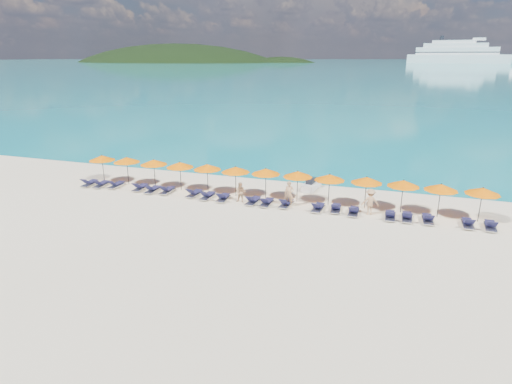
% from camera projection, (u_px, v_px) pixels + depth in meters
% --- Properties ---
extents(ground, '(1400.00, 1400.00, 0.00)m').
position_uv_depth(ground, '(241.00, 225.00, 26.42)').
color(ground, beige).
extents(sea, '(1600.00, 1300.00, 0.01)m').
position_uv_depth(sea, '(399.00, 62.00, 622.43)').
color(sea, '#1FA9B2').
rests_on(sea, ground).
extents(headland_main, '(374.00, 242.00, 126.50)m').
position_uv_depth(headland_main, '(177.00, 90.00, 616.08)').
color(headland_main, black).
rests_on(headland_main, ground).
extents(headland_small, '(162.00, 126.00, 85.50)m').
position_uv_depth(headland_small, '(281.00, 89.00, 588.03)').
color(headland_small, black).
rests_on(headland_small, ground).
extents(cruise_ship, '(138.05, 47.60, 37.98)m').
position_uv_depth(cruise_ship, '(469.00, 55.00, 506.25)').
color(cruise_ship, white).
rests_on(cruise_ship, ground).
extents(jetski, '(1.20, 2.45, 0.84)m').
position_uv_depth(jetski, '(311.00, 185.00, 33.21)').
color(jetski, white).
rests_on(jetski, ground).
extents(beachgoer_a, '(0.71, 0.51, 1.79)m').
position_uv_depth(beachgoer_a, '(289.00, 194.00, 29.32)').
color(beachgoer_a, tan).
rests_on(beachgoer_a, ground).
extents(beachgoer_b, '(0.72, 0.42, 1.46)m').
position_uv_depth(beachgoer_b, '(241.00, 192.00, 30.19)').
color(beachgoer_b, tan).
rests_on(beachgoer_b, ground).
extents(beachgoer_c, '(1.20, 0.69, 1.74)m').
position_uv_depth(beachgoer_c, '(370.00, 202.00, 27.87)').
color(beachgoer_c, tan).
rests_on(beachgoer_c, ground).
extents(umbrella_0, '(2.10, 2.10, 2.28)m').
position_uv_depth(umbrella_0, '(102.00, 158.00, 34.71)').
color(umbrella_0, black).
rests_on(umbrella_0, ground).
extents(umbrella_1, '(2.10, 2.10, 2.28)m').
position_uv_depth(umbrella_1, '(127.00, 160.00, 34.11)').
color(umbrella_1, black).
rests_on(umbrella_1, ground).
extents(umbrella_2, '(2.10, 2.10, 2.28)m').
position_uv_depth(umbrella_2, '(154.00, 162.00, 33.35)').
color(umbrella_2, black).
rests_on(umbrella_2, ground).
extents(umbrella_3, '(2.10, 2.10, 2.28)m').
position_uv_depth(umbrella_3, '(180.00, 165.00, 32.55)').
color(umbrella_3, black).
rests_on(umbrella_3, ground).
extents(umbrella_4, '(2.10, 2.10, 2.28)m').
position_uv_depth(umbrella_4, '(207.00, 167.00, 31.92)').
color(umbrella_4, black).
rests_on(umbrella_4, ground).
extents(umbrella_5, '(2.10, 2.10, 2.28)m').
position_uv_depth(umbrella_5, '(236.00, 170.00, 31.21)').
color(umbrella_5, black).
rests_on(umbrella_5, ground).
extents(umbrella_6, '(2.10, 2.10, 2.28)m').
position_uv_depth(umbrella_6, '(266.00, 171.00, 30.71)').
color(umbrella_6, black).
rests_on(umbrella_6, ground).
extents(umbrella_7, '(2.10, 2.10, 2.28)m').
position_uv_depth(umbrella_7, '(298.00, 174.00, 30.00)').
color(umbrella_7, black).
rests_on(umbrella_7, ground).
extents(umbrella_8, '(2.10, 2.10, 2.28)m').
position_uv_depth(umbrella_8, '(330.00, 177.00, 29.23)').
color(umbrella_8, black).
rests_on(umbrella_8, ground).
extents(umbrella_9, '(2.10, 2.10, 2.28)m').
position_uv_depth(umbrella_9, '(367.00, 180.00, 28.60)').
color(umbrella_9, black).
rests_on(umbrella_9, ground).
extents(umbrella_10, '(2.10, 2.10, 2.28)m').
position_uv_depth(umbrella_10, '(403.00, 183.00, 27.87)').
color(umbrella_10, black).
rests_on(umbrella_10, ground).
extents(umbrella_11, '(2.10, 2.10, 2.28)m').
position_uv_depth(umbrella_11, '(441.00, 187.00, 27.04)').
color(umbrella_11, black).
rests_on(umbrella_11, ground).
extents(umbrella_12, '(2.10, 2.10, 2.28)m').
position_uv_depth(umbrella_12, '(483.00, 191.00, 26.30)').
color(umbrella_12, black).
rests_on(umbrella_12, ground).
extents(lounger_0, '(0.75, 1.74, 0.66)m').
position_uv_depth(lounger_0, '(89.00, 183.00, 34.18)').
color(lounger_0, silver).
rests_on(lounger_0, ground).
extents(lounger_1, '(0.78, 1.75, 0.66)m').
position_uv_depth(lounger_1, '(101.00, 184.00, 33.90)').
color(lounger_1, silver).
rests_on(lounger_1, ground).
extents(lounger_2, '(0.65, 1.71, 0.66)m').
position_uv_depth(lounger_2, '(116.00, 185.00, 33.73)').
color(lounger_2, silver).
rests_on(lounger_2, ground).
extents(lounger_3, '(0.68, 1.72, 0.66)m').
position_uv_depth(lounger_3, '(140.00, 187.00, 33.08)').
color(lounger_3, silver).
rests_on(lounger_3, ground).
extents(lounger_4, '(0.68, 1.72, 0.66)m').
position_uv_depth(lounger_4, '(152.00, 189.00, 32.55)').
color(lounger_4, silver).
rests_on(lounger_4, ground).
extents(lounger_5, '(0.63, 1.71, 0.66)m').
position_uv_depth(lounger_5, '(167.00, 190.00, 32.37)').
color(lounger_5, silver).
rests_on(lounger_5, ground).
extents(lounger_6, '(0.77, 1.75, 0.66)m').
position_uv_depth(lounger_6, '(194.00, 193.00, 31.64)').
color(lounger_6, silver).
rests_on(lounger_6, ground).
extents(lounger_7, '(0.68, 1.72, 0.66)m').
position_uv_depth(lounger_7, '(208.00, 196.00, 31.10)').
color(lounger_7, silver).
rests_on(lounger_7, ground).
extents(lounger_8, '(0.74, 1.74, 0.66)m').
position_uv_depth(lounger_8, '(223.00, 197.00, 30.71)').
color(lounger_8, silver).
rests_on(lounger_8, ground).
extents(lounger_9, '(0.78, 1.75, 0.66)m').
position_uv_depth(lounger_9, '(253.00, 200.00, 30.05)').
color(lounger_9, silver).
rests_on(lounger_9, ground).
extents(lounger_10, '(0.68, 1.72, 0.66)m').
position_uv_depth(lounger_10, '(267.00, 202.00, 29.72)').
color(lounger_10, silver).
rests_on(lounger_10, ground).
extents(lounger_11, '(0.78, 1.75, 0.66)m').
position_uv_depth(lounger_11, '(286.00, 203.00, 29.47)').
color(lounger_11, silver).
rests_on(lounger_11, ground).
extents(lounger_12, '(0.74, 1.74, 0.66)m').
position_uv_depth(lounger_12, '(318.00, 207.00, 28.70)').
color(lounger_12, silver).
rests_on(lounger_12, ground).
extents(lounger_13, '(0.73, 1.74, 0.66)m').
position_uv_depth(lounger_13, '(336.00, 208.00, 28.56)').
color(lounger_13, silver).
rests_on(lounger_13, ground).
extents(lounger_14, '(0.63, 1.70, 0.66)m').
position_uv_depth(lounger_14, '(354.00, 211.00, 28.00)').
color(lounger_14, silver).
rests_on(lounger_14, ground).
extents(lounger_15, '(0.68, 1.72, 0.66)m').
position_uv_depth(lounger_15, '(390.00, 215.00, 27.27)').
color(lounger_15, silver).
rests_on(lounger_15, ground).
extents(lounger_16, '(0.64, 1.71, 0.66)m').
position_uv_depth(lounger_16, '(407.00, 217.00, 27.03)').
color(lounger_16, silver).
rests_on(lounger_16, ground).
extents(lounger_17, '(0.71, 1.73, 0.66)m').
position_uv_depth(lounger_17, '(428.00, 219.00, 26.69)').
color(lounger_17, silver).
rests_on(lounger_17, ground).
extents(lounger_18, '(0.63, 1.70, 0.66)m').
position_uv_depth(lounger_18, '(468.00, 223.00, 26.02)').
color(lounger_18, silver).
rests_on(lounger_18, ground).
extents(lounger_19, '(0.74, 1.74, 0.66)m').
position_uv_depth(lounger_19, '(490.00, 225.00, 25.66)').
color(lounger_19, silver).
rests_on(lounger_19, ground).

